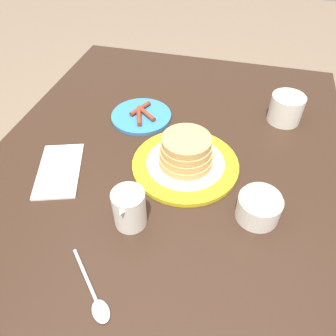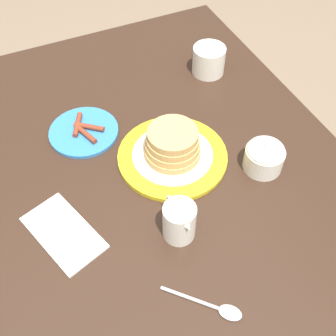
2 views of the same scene
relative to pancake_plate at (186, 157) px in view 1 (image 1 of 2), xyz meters
name	(u,v)px [view 1 (image 1 of 2)]	position (x,y,z in m)	size (l,w,h in m)	color
ground_plane	(166,293)	(-0.01, 0.05, -0.78)	(8.00, 8.00, 0.00)	#7A6651
dining_table	(164,196)	(-0.01, 0.05, -0.15)	(1.25, 0.94, 0.75)	#332116
pancake_plate	(186,157)	(0.00, 0.00, 0.00)	(0.27, 0.27, 0.09)	gold
side_plate_bacon	(141,116)	(0.18, 0.18, -0.03)	(0.18, 0.18, 0.02)	#337AC6
coffee_mug	(286,108)	(0.27, -0.24, 0.01)	(0.13, 0.10, 0.08)	silver
creamer_pitcher	(129,208)	(-0.20, 0.08, 0.02)	(0.11, 0.07, 0.10)	silver
sugar_bowl	(260,205)	(-0.12, -0.19, 0.01)	(0.10, 0.10, 0.09)	silver
napkin	(59,170)	(-0.10, 0.31, -0.03)	(0.22, 0.16, 0.01)	white
spoon	(95,298)	(-0.38, 0.09, -0.03)	(0.13, 0.13, 0.01)	silver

